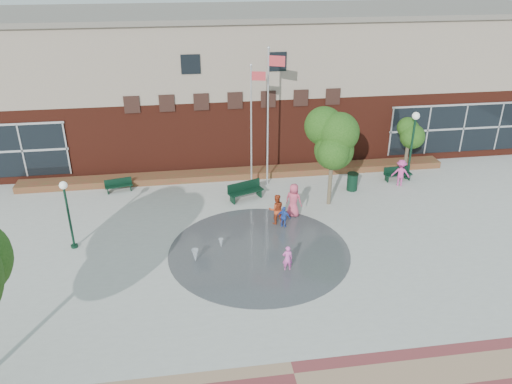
{
  "coord_description": "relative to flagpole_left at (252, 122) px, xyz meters",
  "views": [
    {
      "loc": [
        -3.04,
        -16.4,
        12.58
      ],
      "look_at": [
        0.0,
        4.0,
        2.6
      ],
      "focal_mm": 35.0,
      "sensor_mm": 36.0,
      "label": 1
    }
  ],
  "objects": [
    {
      "name": "ground",
      "position": [
        -0.64,
        -9.85,
        -4.03
      ],
      "size": [
        120.0,
        120.0,
        0.0
      ],
      "primitive_type": "plane",
      "color": "#666056",
      "rests_on": "ground"
    },
    {
      "name": "plaza_concrete",
      "position": [
        -0.64,
        -5.85,
        -4.03
      ],
      "size": [
        46.0,
        18.0,
        0.01
      ],
      "primitive_type": "cube",
      "color": "#A8A8A0",
      "rests_on": "ground"
    },
    {
      "name": "splash_pad",
      "position": [
        -0.64,
        -6.85,
        -4.03
      ],
      "size": [
        8.4,
        8.4,
        0.01
      ],
      "primitive_type": "cylinder",
      "color": "#383A3D",
      "rests_on": "ground"
    },
    {
      "name": "library_building",
      "position": [
        -0.64,
        7.63,
        0.61
      ],
      "size": [
        44.4,
        10.4,
        9.2
      ],
      "color": "#521D12",
      "rests_on": "ground"
    },
    {
      "name": "flower_bed",
      "position": [
        -0.64,
        1.75,
        -4.03
      ],
      "size": [
        26.0,
        1.2,
        0.4
      ],
      "primitive_type": "cube",
      "color": "maroon",
      "rests_on": "ground"
    },
    {
      "name": "flagpole_left",
      "position": [
        0.0,
        0.0,
        0.0
      ],
      "size": [
        0.83,
        0.28,
        7.25
      ],
      "rotation": [
        0.0,
        0.0,
        -0.26
      ],
      "color": "silver",
      "rests_on": "ground"
    },
    {
      "name": "flagpole_right",
      "position": [
        1.01,
        0.41,
        0.46
      ],
      "size": [
        0.92,
        0.46,
        8.04
      ],
      "rotation": [
        0.0,
        0.0,
        -0.41
      ],
      "color": "silver",
      "rests_on": "ground"
    },
    {
      "name": "lamp_left",
      "position": [
        -9.19,
        -5.22,
        -1.91
      ],
      "size": [
        0.36,
        0.36,
        3.42
      ],
      "color": "black",
      "rests_on": "ground"
    },
    {
      "name": "lamp_right",
      "position": [
        9.61,
        -0.0,
        -1.43
      ],
      "size": [
        0.44,
        0.44,
        4.2
      ],
      "color": "black",
      "rests_on": "ground"
    },
    {
      "name": "bench_left",
      "position": [
        -7.69,
        0.67,
        -3.78
      ],
      "size": [
        1.6,
        0.74,
        0.78
      ],
      "rotation": [
        0.0,
        0.0,
        0.21
      ],
      "color": "black",
      "rests_on": "ground"
    },
    {
      "name": "bench_mid",
      "position": [
        -0.57,
        -1.42,
        -3.7
      ],
      "size": [
        2.1,
        1.26,
        1.02
      ],
      "rotation": [
        0.0,
        0.0,
        0.37
      ],
      "color": "black",
      "rests_on": "ground"
    },
    {
      "name": "bench_right",
      "position": [
        8.88,
        -0.2,
        -3.76
      ],
      "size": [
        1.72,
        0.57,
        0.85
      ],
      "rotation": [
        0.0,
        0.0,
        0.06
      ],
      "color": "black",
      "rests_on": "ground"
    },
    {
      "name": "trash_can",
      "position": [
        5.71,
        -1.12,
        -3.49
      ],
      "size": [
        0.65,
        0.65,
        1.07
      ],
      "color": "black",
      "rests_on": "ground"
    },
    {
      "name": "tree_mid",
      "position": [
        3.89,
        -2.63,
        -0.29
      ],
      "size": [
        3.04,
        3.04,
        5.14
      ],
      "color": "#4F412F",
      "rests_on": "ground"
    },
    {
      "name": "tree_small_right",
      "position": [
        9.65,
        0.57,
        -1.19
      ],
      "size": [
        2.28,
        2.28,
        3.89
      ],
      "color": "#4F412F",
      "rests_on": "ground"
    },
    {
      "name": "water_jet_a",
      "position": [
        -3.6,
        -7.3,
        -4.03
      ],
      "size": [
        0.32,
        0.32,
        0.63
      ],
      "primitive_type": "cone",
      "rotation": [
        3.14,
        0.0,
        0.0
      ],
      "color": "white",
      "rests_on": "ground"
    },
    {
      "name": "water_jet_b",
      "position": [
        -2.37,
        -6.3,
        -4.03
      ],
      "size": [
        0.21,
        0.21,
        0.48
      ],
      "primitive_type": "cone",
      "rotation": [
        3.14,
        0.0,
        0.0
      ],
      "color": "white",
      "rests_on": "ground"
    },
    {
      "name": "child_splash",
      "position": [
        0.34,
        -8.51,
        -3.43
      ],
      "size": [
        0.45,
        0.3,
        1.22
      ],
      "primitive_type": "imported",
      "rotation": [
        0.0,
        0.0,
        3.12
      ],
      "color": "#E458B5",
      "rests_on": "ground"
    },
    {
      "name": "adult_red",
      "position": [
        0.62,
        -4.35,
        -3.22
      ],
      "size": [
        0.82,
        0.66,
        1.63
      ],
      "primitive_type": "imported",
      "rotation": [
        0.0,
        0.0,
        3.19
      ],
      "color": "#AE3E1D",
      "rests_on": "ground"
    },
    {
      "name": "adult_pink",
      "position": [
        1.66,
        -3.67,
        -3.12
      ],
      "size": [
        1.06,
        0.98,
        1.82
      ],
      "primitive_type": "imported",
      "rotation": [
        0.0,
        0.0,
        2.54
      ],
      "color": "#D34966",
      "rests_on": "ground"
    },
    {
      "name": "child_blue",
      "position": [
        0.92,
        -4.8,
        -3.45
      ],
      "size": [
        0.74,
        0.59,
        1.17
      ],
      "primitive_type": "imported",
      "rotation": [
        0.0,
        0.0,
        2.62
      ],
      "color": "blue",
      "rests_on": "ground"
    },
    {
      "name": "person_bench",
      "position": [
        8.72,
        -0.91,
        -3.22
      ],
      "size": [
        1.2,
        0.94,
        1.63
      ],
      "primitive_type": "imported",
      "rotation": [
        0.0,
        0.0,
        2.77
      ],
      "color": "#CC3F90",
      "rests_on": "ground"
    }
  ]
}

